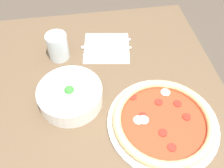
{
  "coord_description": "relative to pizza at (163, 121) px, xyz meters",
  "views": [
    {
      "loc": [
        -0.44,
        0.05,
        1.4
      ],
      "look_at": [
        0.1,
        -0.03,
        0.75
      ],
      "focal_mm": 40.0,
      "sensor_mm": 36.0,
      "label": 1
    }
  ],
  "objects": [
    {
      "name": "dining_table",
      "position": [
        0.07,
        0.16,
        -0.13
      ],
      "size": [
        1.1,
        0.83,
        0.73
      ],
      "color": "brown",
      "rests_on": "ground_plane"
    },
    {
      "name": "glass",
      "position": [
        0.35,
        0.31,
        0.03
      ],
      "size": [
        0.08,
        0.08,
        0.1
      ],
      "color": "silver",
      "rests_on": "dining_table"
    },
    {
      "name": "bowl",
      "position": [
        0.13,
        0.27,
        0.02
      ],
      "size": [
        0.21,
        0.21,
        0.08
      ],
      "color": "white",
      "rests_on": "dining_table"
    },
    {
      "name": "napkin",
      "position": [
        0.37,
        0.12,
        -0.02
      ],
      "size": [
        0.2,
        0.2,
        0.0
      ],
      "color": "white",
      "rests_on": "dining_table"
    },
    {
      "name": "fork",
      "position": [
        0.34,
        0.12,
        -0.01
      ],
      "size": [
        0.03,
        0.19,
        0.0
      ],
      "rotation": [
        0.0,
        0.0,
        1.66
      ],
      "color": "silver",
      "rests_on": "napkin"
    },
    {
      "name": "pizza",
      "position": [
        0.0,
        0.0,
        0.0
      ],
      "size": [
        0.34,
        0.34,
        0.04
      ],
      "color": "white",
      "rests_on": "dining_table"
    },
    {
      "name": "knife",
      "position": [
        0.39,
        0.11,
        -0.01
      ],
      "size": [
        0.03,
        0.21,
        0.01
      ],
      "rotation": [
        0.0,
        0.0,
        1.66
      ],
      "color": "silver",
      "rests_on": "napkin"
    }
  ]
}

